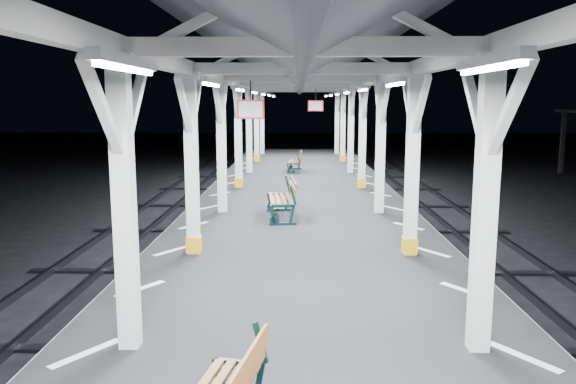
{
  "coord_description": "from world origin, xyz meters",
  "views": [
    {
      "loc": [
        -0.06,
        -8.11,
        3.81
      ],
      "look_at": [
        -0.24,
        1.83,
        2.2
      ],
      "focal_mm": 35.0,
      "sensor_mm": 36.0,
      "label": 1
    }
  ],
  "objects": [
    {
      "name": "canopy",
      "position": [
        0.0,
        -0.02,
        4.56
      ],
      "size": [
        5.4,
        49.0,
        4.65
      ],
      "color": "silver",
      "rests_on": "platform"
    },
    {
      "name": "bench_mid",
      "position": [
        -0.39,
        5.29,
        1.51
      ],
      "size": [
        0.81,
        1.8,
        0.95
      ],
      "rotation": [
        0.0,
        0.0,
        0.09
      ],
      "color": "black",
      "rests_on": "platform"
    },
    {
      "name": "platform",
      "position": [
        0.0,
        0.0,
        0.5
      ],
      "size": [
        6.0,
        50.0,
        1.0
      ],
      "primitive_type": "cube",
      "color": "black",
      "rests_on": "ground"
    },
    {
      "name": "hazard_stripes_right",
      "position": [
        2.45,
        0.0,
        1.0
      ],
      "size": [
        1.0,
        48.0,
        0.01
      ],
      "primitive_type": "cube",
      "color": "silver",
      "rests_on": "platform"
    },
    {
      "name": "bench_far",
      "position": [
        -0.13,
        14.41,
        1.44
      ],
      "size": [
        0.63,
        1.53,
        0.82
      ],
      "rotation": [
        0.0,
        0.0,
        -0.04
      ],
      "color": "black",
      "rests_on": "platform"
    },
    {
      "name": "hazard_stripes_left",
      "position": [
        -2.45,
        0.0,
        1.0
      ],
      "size": [
        1.0,
        48.0,
        0.01
      ],
      "primitive_type": "cube",
      "color": "silver",
      "rests_on": "platform"
    },
    {
      "name": "ground",
      "position": [
        0.0,
        0.0,
        0.0
      ],
      "size": [
        120.0,
        120.0,
        0.0
      ],
      "primitive_type": "plane",
      "color": "black",
      "rests_on": "ground"
    }
  ]
}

